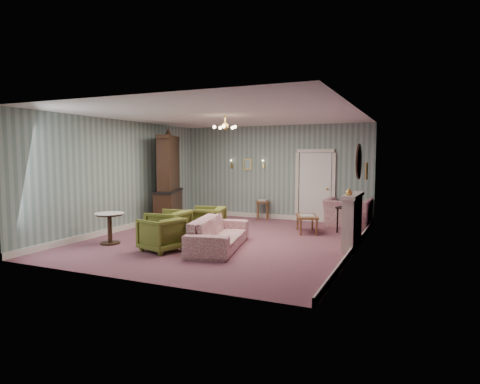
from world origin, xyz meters
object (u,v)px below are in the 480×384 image
at_px(olive_chair_a, 162,233).
at_px(sofa_chintz, 219,228).
at_px(olive_chair_b, 168,225).
at_px(dresser, 168,177).
at_px(coffee_table, 307,224).
at_px(pedestal_table, 110,228).
at_px(fireplace, 352,220).
at_px(side_table_black, 347,220).
at_px(olive_chair_c, 207,221).
at_px(wingback_chair, 348,208).

height_order(olive_chair_a, sofa_chintz, sofa_chintz).
xyz_separation_m(olive_chair_b, sofa_chintz, (1.27, 0.02, 0.03)).
distance_m(olive_chair_a, dresser, 3.69).
relative_size(dresser, coffee_table, 3.05).
bearing_deg(pedestal_table, fireplace, 20.78).
relative_size(sofa_chintz, pedestal_table, 3.20).
relative_size(side_table_black, pedestal_table, 0.95).
bearing_deg(coffee_table, sofa_chintz, -116.81).
bearing_deg(olive_chair_a, pedestal_table, -78.80).
distance_m(olive_chair_c, side_table_black, 3.60).
relative_size(fireplace, pedestal_table, 1.98).
xyz_separation_m(olive_chair_c, side_table_black, (3.00, 2.00, -0.08)).
bearing_deg(olive_chair_c, sofa_chintz, 26.81).
relative_size(sofa_chintz, coffee_table, 2.55).
bearing_deg(olive_chair_a, dresser, -132.70).
bearing_deg(pedestal_table, wingback_chair, 44.33).
bearing_deg(coffee_table, olive_chair_c, -142.03).
distance_m(fireplace, pedestal_table, 5.36).
bearing_deg(sofa_chintz, olive_chair_a, 114.40).
height_order(wingback_chair, fireplace, fireplace).
bearing_deg(fireplace, olive_chair_c, -173.23).
xyz_separation_m(sofa_chintz, wingback_chair, (2.09, 3.81, 0.09)).
distance_m(wingback_chair, dresser, 5.20).
relative_size(fireplace, side_table_black, 2.09).
bearing_deg(olive_chair_a, fireplace, 135.54).
relative_size(olive_chair_b, fireplace, 0.59).
relative_size(olive_chair_c, wingback_chair, 0.68).
xyz_separation_m(olive_chair_a, wingback_chair, (3.05, 4.53, 0.14)).
bearing_deg(wingback_chair, side_table_black, 100.07).
bearing_deg(olive_chair_c, dresser, -139.18).
bearing_deg(fireplace, olive_chair_b, -161.14).
xyz_separation_m(olive_chair_a, coffee_table, (2.22, 3.22, -0.16)).
height_order(dresser, side_table_black, dresser).
distance_m(olive_chair_b, sofa_chintz, 1.27).
relative_size(olive_chair_c, sofa_chintz, 0.37).
distance_m(wingback_chair, side_table_black, 0.94).
distance_m(sofa_chintz, side_table_black, 3.65).
relative_size(wingback_chair, coffee_table, 1.36).
xyz_separation_m(olive_chair_a, olive_chair_b, (-0.31, 0.71, 0.02)).
bearing_deg(wingback_chair, sofa_chintz, 63.59).
distance_m(wingback_chair, coffee_table, 1.58).
distance_m(olive_chair_b, side_table_black, 4.54).
distance_m(olive_chair_c, coffee_table, 2.60).
xyz_separation_m(sofa_chintz, side_table_black, (2.21, 2.90, -0.11)).
xyz_separation_m(olive_chair_c, dresser, (-2.04, 1.42, 0.94)).
bearing_deg(olive_chair_c, olive_chair_a, -20.58).
distance_m(olive_chair_a, coffee_table, 3.91).
bearing_deg(olive_chair_c, wingback_chair, 121.05).
bearing_deg(fireplace, pedestal_table, -159.22).
relative_size(olive_chair_b, side_table_black, 1.23).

